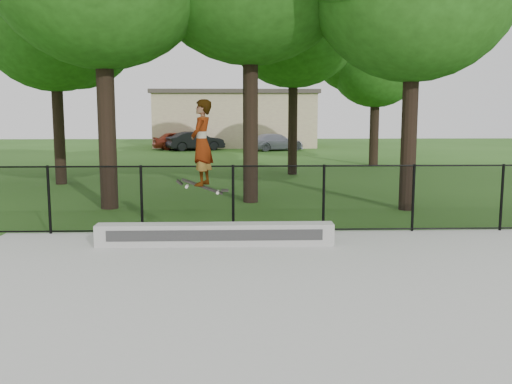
% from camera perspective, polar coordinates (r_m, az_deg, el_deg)
% --- Properties ---
extents(ground, '(100.00, 100.00, 0.00)m').
position_cam_1_polar(ground, '(7.28, 13.94, -14.08)').
color(ground, '#265016').
rests_on(ground, ground).
extents(concrete_slab, '(14.00, 12.00, 0.06)m').
position_cam_1_polar(concrete_slab, '(7.27, 13.95, -13.86)').
color(concrete_slab, '#ACACA7').
rests_on(concrete_slab, ground).
extents(grind_ledge, '(4.73, 0.40, 0.43)m').
position_cam_1_polar(grind_ledge, '(11.45, -4.09, -4.24)').
color(grind_ledge, '#999995').
rests_on(grind_ledge, concrete_slab).
extents(car_a, '(3.99, 2.55, 1.27)m').
position_cam_1_polar(car_a, '(41.07, -7.69, 5.12)').
color(car_a, '#9A301C').
rests_on(car_a, ground).
extents(car_b, '(3.82, 2.64, 1.30)m').
position_cam_1_polar(car_b, '(40.04, -6.07, 5.09)').
color(car_b, black).
rests_on(car_b, ground).
extents(car_c, '(4.05, 3.02, 1.17)m').
position_cam_1_polar(car_c, '(39.73, 2.00, 5.02)').
color(car_c, '#ABAAC0').
rests_on(car_c, ground).
extents(skater_airborne, '(0.80, 0.69, 1.88)m').
position_cam_1_polar(skater_airborne, '(11.10, -5.45, 4.76)').
color(skater_airborne, black).
rests_on(skater_airborne, ground).
extents(chainlink_fence, '(16.06, 0.06, 1.50)m').
position_cam_1_polar(chainlink_fence, '(12.67, 6.78, -0.62)').
color(chainlink_fence, black).
rests_on(chainlink_fence, concrete_slab).
extents(distant_building, '(12.40, 6.40, 4.30)m').
position_cam_1_polar(distant_building, '(44.48, -2.11, 7.38)').
color(distant_building, beige).
rests_on(distant_building, ground).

